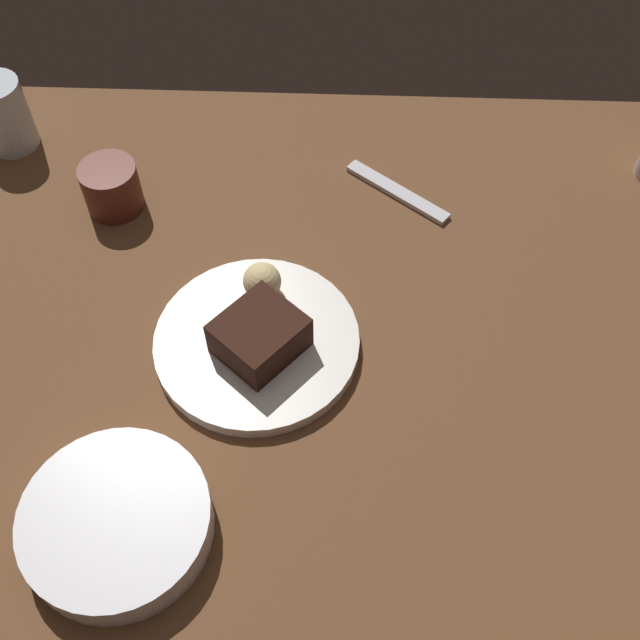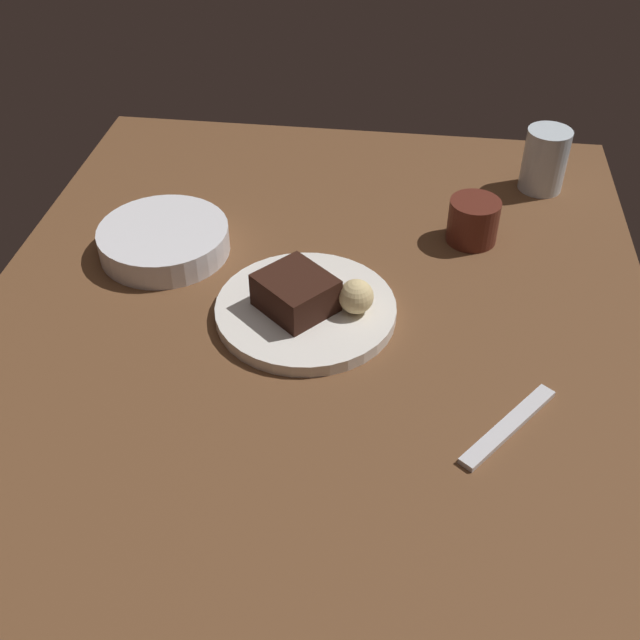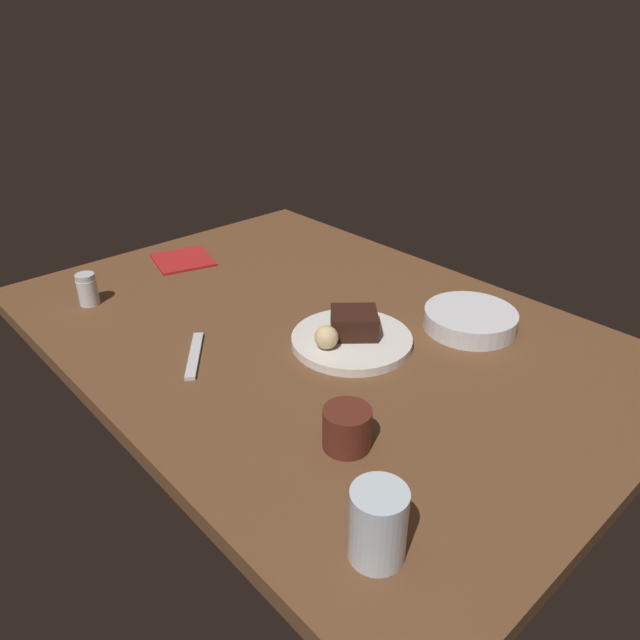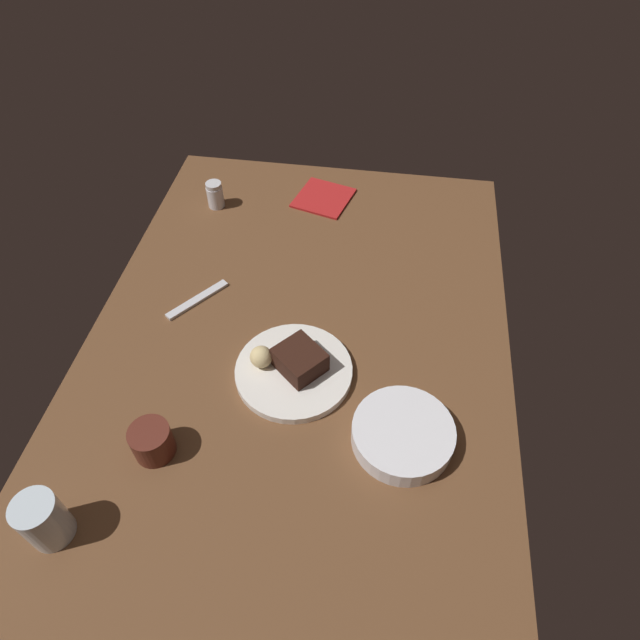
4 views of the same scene
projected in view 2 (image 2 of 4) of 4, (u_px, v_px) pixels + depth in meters
dining_table at (302, 377)px, 89.00cm from camera, size 120.00×84.00×3.00cm
dessert_plate at (306, 310)px, 94.66cm from camera, size 22.21×22.21×1.62cm
chocolate_cake_slice at (296, 293)px, 92.39cm from camera, size 11.20×11.28×4.42cm
bread_roll at (356, 297)px, 91.98cm from camera, size 4.24×4.24×4.24cm
water_glass at (545, 160)px, 115.57cm from camera, size 6.61×6.61×9.53cm
side_bowl at (164, 240)px, 104.47cm from camera, size 17.61×17.61×3.70cm
coffee_cup at (473, 221)px, 105.85cm from camera, size 6.98×6.98×6.16cm
dessert_spoon at (508, 426)px, 80.71cm from camera, size 12.96×10.61×0.70cm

